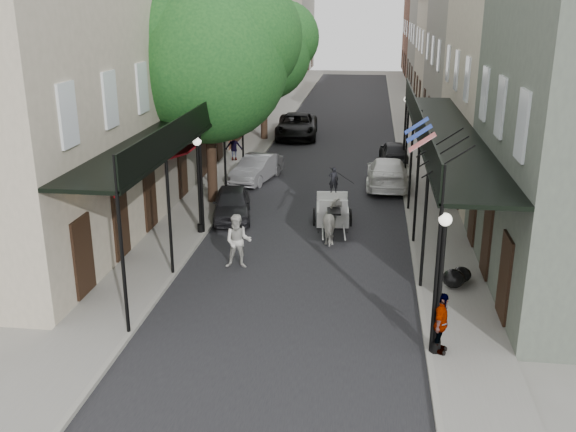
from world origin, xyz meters
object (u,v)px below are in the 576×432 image
(tree_far, at_px, (269,48))
(pedestrian_sidewalk_left, at_px, (234,146))
(tree_near, at_px, (218,54))
(pedestrian_sidewalk_right, at_px, (441,323))
(car_right_near, at_px, (388,172))
(pedestrian_walking, at_px, (238,241))
(lamppost_left, at_px, (199,184))
(car_left_far, at_px, (297,126))
(car_right_far, at_px, (394,151))
(carriage, at_px, (332,198))
(car_left_near, at_px, (232,203))
(lamppost_right_near, at_px, (440,282))
(car_left_mid, at_px, (257,168))
(horse, at_px, (334,222))
(lamppost_right_far, at_px, (405,130))

(tree_far, xyz_separation_m, pedestrian_sidewalk_left, (-1.05, -6.33, -4.93))
(tree_near, bearing_deg, pedestrian_sidewalk_right, -55.41)
(car_right_near, bearing_deg, pedestrian_walking, 65.39)
(tree_near, relative_size, lamppost_left, 2.60)
(car_right_near, bearing_deg, car_left_far, -62.14)
(car_right_near, distance_m, car_right_far, 5.20)
(carriage, bearing_deg, tree_far, 102.73)
(car_left_near, bearing_deg, tree_far, 82.38)
(lamppost_right_near, relative_size, carriage, 1.48)
(tree_near, xyz_separation_m, pedestrian_sidewalk_right, (8.40, -12.18, -5.56))
(car_left_near, distance_m, car_right_near, 8.64)
(tree_far, bearing_deg, car_left_near, -86.72)
(car_left_far, relative_size, car_right_far, 1.58)
(tree_far, bearing_deg, lamppost_right_near, -72.32)
(car_left_mid, xyz_separation_m, car_left_far, (0.73, 11.16, 0.13))
(tree_far, height_order, car_left_mid, tree_far)
(tree_far, bearing_deg, car_right_far, -33.42)
(lamppost_left, xyz_separation_m, car_right_near, (7.27, 7.82, -1.34))
(lamppost_left, height_order, horse, lamppost_left)
(horse, distance_m, car_right_near, 8.11)
(tree_far, relative_size, pedestrian_sidewalk_left, 5.45)
(car_right_near, bearing_deg, lamppost_right_near, 94.28)
(carriage, height_order, pedestrian_sidewalk_right, carriage)
(lamppost_left, xyz_separation_m, pedestrian_walking, (2.10, -3.00, -1.11))
(tree_near, relative_size, carriage, 3.85)
(car_left_mid, bearing_deg, tree_far, 108.29)
(car_left_far, xyz_separation_m, car_right_near, (5.77, -11.34, -0.07))
(pedestrian_sidewalk_left, relative_size, pedestrian_sidewalk_right, 0.97)
(lamppost_right_far, height_order, carriage, lamppost_right_far)
(car_right_far, bearing_deg, lamppost_right_far, 112.48)
(tree_far, bearing_deg, pedestrian_sidewalk_right, -72.12)
(lamppost_right_far, relative_size, car_left_near, 0.99)
(car_left_near, xyz_separation_m, car_right_far, (6.93, 10.88, -0.03))
(tree_near, distance_m, tree_far, 14.02)
(tree_far, xyz_separation_m, lamppost_right_far, (8.35, -6.18, -3.79))
(lamppost_right_far, height_order, pedestrian_sidewalk_right, lamppost_right_far)
(pedestrian_walking, distance_m, car_right_near, 12.00)
(tree_far, xyz_separation_m, car_left_far, (1.65, 0.98, -5.05))
(pedestrian_walking, distance_m, car_left_near, 5.30)
(lamppost_left, distance_m, car_left_mid, 8.16)
(car_left_near, xyz_separation_m, car_right_near, (6.49, 5.70, 0.08))
(pedestrian_sidewalk_left, bearing_deg, tree_near, 93.83)
(tree_far, xyz_separation_m, car_left_near, (0.92, -16.06, -5.20))
(tree_far, bearing_deg, pedestrian_walking, -83.95)
(car_left_far, bearing_deg, lamppost_left, -98.05)
(tree_far, distance_m, car_right_far, 10.76)
(car_right_near, bearing_deg, horse, 75.63)
(lamppost_right_near, distance_m, carriage, 10.88)
(lamppost_left, height_order, pedestrian_walking, lamppost_left)
(tree_near, height_order, pedestrian_walking, tree_near)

